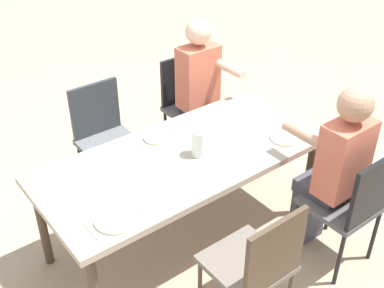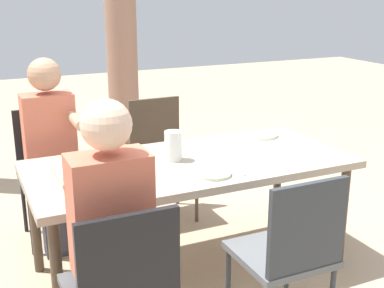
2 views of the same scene
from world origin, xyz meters
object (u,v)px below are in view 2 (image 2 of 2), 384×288
(chair_west_south, at_px, (122,287))
(stone_column_centre, at_px, (121,25))
(diner_man_white, at_px, (52,148))
(plate_1, at_px, (214,174))
(chair_mid_north, at_px, (160,150))
(diner_woman_green, at_px, (107,232))
(chair_mid_south, at_px, (290,249))
(plate_0, at_px, (68,162))
(water_pitcher, at_px, (173,147))
(chair_west_north, at_px, (49,164))
(dining_table, at_px, (191,171))
(plate_2, at_px, (261,135))

(chair_west_south, height_order, stone_column_centre, stone_column_centre)
(diner_man_white, bearing_deg, plate_1, -53.12)
(chair_mid_north, height_order, diner_woman_green, diner_woman_green)
(chair_mid_south, xyz_separation_m, plate_0, (-0.83, 1.15, 0.21))
(water_pitcher, bearing_deg, plate_1, -72.83)
(stone_column_centre, bearing_deg, plate_0, -115.33)
(chair_mid_north, relative_size, plate_1, 4.55)
(stone_column_centre, bearing_deg, diner_woman_green, -108.68)
(chair_west_north, distance_m, water_pitcher, 1.06)
(diner_woman_green, distance_m, stone_column_centre, 3.39)
(chair_west_north, height_order, chair_mid_south, chair_west_north)
(dining_table, distance_m, chair_west_north, 1.14)
(chair_west_north, bearing_deg, diner_man_white, -89.10)
(diner_woman_green, bearing_deg, chair_west_south, -89.12)
(chair_mid_north, bearing_deg, stone_column_centre, 82.51)
(chair_west_north, distance_m, diner_woman_green, 1.57)
(chair_west_north, relative_size, chair_west_south, 1.00)
(chair_mid_south, bearing_deg, diner_woman_green, 167.63)
(dining_table, bearing_deg, diner_man_white, 135.97)
(chair_mid_north, relative_size, diner_woman_green, 0.69)
(chair_west_north, bearing_deg, chair_mid_south, -63.96)
(chair_west_north, bearing_deg, chair_west_south, -90.00)
(dining_table, relative_size, plate_2, 8.03)
(dining_table, bearing_deg, plate_2, 22.94)
(chair_west_south, xyz_separation_m, chair_mid_south, (0.85, -0.00, -0.01))
(plate_0, relative_size, plate_2, 0.87)
(plate_0, xyz_separation_m, plate_1, (0.70, -0.56, 0.00))
(chair_mid_north, height_order, plate_2, chair_mid_north)
(chair_mid_north, bearing_deg, plate_0, -144.25)
(chair_mid_north, bearing_deg, dining_table, -98.91)
(water_pitcher, bearing_deg, chair_west_south, -123.93)
(chair_west_south, height_order, plate_2, chair_west_south)
(chair_west_south, relative_size, diner_man_white, 0.71)
(plate_2, bearing_deg, chair_mid_north, 133.29)
(dining_table, bearing_deg, plate_1, -86.85)
(chair_west_south, distance_m, diner_man_white, 1.57)
(diner_woman_green, xyz_separation_m, stone_column_centre, (1.06, 3.15, 0.67))
(dining_table, xyz_separation_m, chair_mid_north, (0.14, 0.87, -0.14))
(chair_west_south, distance_m, diner_woman_green, 0.25)
(dining_table, bearing_deg, chair_west_north, 129.37)
(diner_man_white, bearing_deg, chair_west_north, 90.90)
(chair_west_north, distance_m, stone_column_centre, 2.09)
(stone_column_centre, bearing_deg, diner_man_white, -120.80)
(chair_mid_north, xyz_separation_m, plate_2, (0.55, -0.58, 0.21))
(chair_west_south, relative_size, stone_column_centre, 0.33)
(chair_west_south, relative_size, chair_mid_north, 1.01)
(dining_table, xyz_separation_m, plate_0, (-0.69, 0.28, 0.07))
(diner_woman_green, distance_m, plate_2, 1.71)
(diner_man_white, xyz_separation_m, water_pitcher, (0.62, -0.63, 0.10))
(chair_west_north, xyz_separation_m, chair_mid_south, (0.85, -1.74, -0.01))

